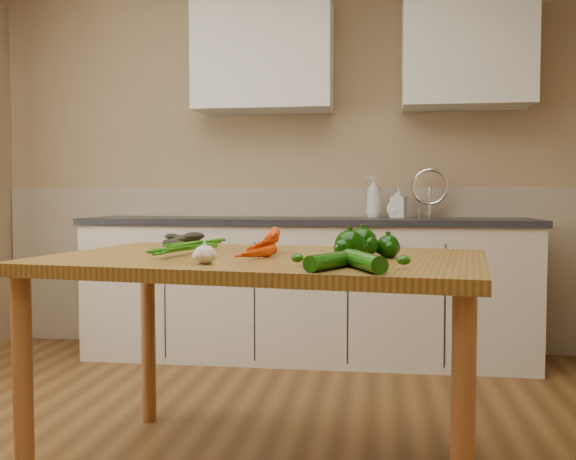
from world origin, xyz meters
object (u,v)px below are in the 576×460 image
(leafy_greens, at_px, (185,234))
(pepper_a, at_px, (362,243))
(zucchini_b, at_px, (334,260))
(pepper_b, at_px, (388,247))
(soap_bottle_c, at_px, (396,205))
(pepper_c, at_px, (350,246))
(table, at_px, (265,281))
(tomato_b, at_px, (369,244))
(garlic_bulb, at_px, (205,255))
(carrot_bunch, at_px, (240,245))
(tomato_a, at_px, (342,245))
(soap_bottle_a, at_px, (374,197))
(soap_bottle_b, at_px, (399,202))
(tomato_c, at_px, (389,248))
(zucchini_a, at_px, (363,261))

(leafy_greens, xyz_separation_m, pepper_a, (0.76, -0.41, -0.00))
(zucchini_b, bearing_deg, pepper_b, 65.28)
(soap_bottle_c, xyz_separation_m, pepper_c, (-0.21, -2.08, -0.11))
(pepper_a, bearing_deg, table, 172.73)
(pepper_c, height_order, tomato_b, pepper_c)
(garlic_bulb, xyz_separation_m, tomato_b, (0.51, 0.52, -0.00))
(carrot_bunch, height_order, garlic_bulb, carrot_bunch)
(carrot_bunch, height_order, tomato_a, carrot_bunch)
(garlic_bulb, bearing_deg, soap_bottle_a, 77.21)
(table, relative_size, carrot_bunch, 5.81)
(soap_bottle_b, relative_size, garlic_bulb, 2.86)
(table, height_order, carrot_bunch, carrot_bunch)
(soap_bottle_c, distance_m, garlic_bulb, 2.32)
(tomato_c, bearing_deg, pepper_c, -120.94)
(tomato_c, height_order, zucchini_b, tomato_c)
(zucchini_a, bearing_deg, pepper_b, 78.65)
(garlic_bulb, height_order, pepper_a, pepper_a)
(soap_bottle_c, height_order, pepper_c, soap_bottle_c)
(table, relative_size, soap_bottle_c, 10.37)
(soap_bottle_c, relative_size, pepper_a, 1.55)
(leafy_greens, height_order, zucchini_b, leafy_greens)
(leafy_greens, bearing_deg, pepper_a, -28.25)
(carrot_bunch, distance_m, zucchini_a, 0.60)
(tomato_c, xyz_separation_m, zucchini_a, (-0.08, -0.46, -0.00))
(leafy_greens, relative_size, tomato_b, 3.37)
(soap_bottle_b, xyz_separation_m, pepper_c, (-0.22, -2.06, -0.13))
(soap_bottle_a, relative_size, soap_bottle_b, 1.33)
(soap_bottle_c, height_order, zucchini_a, soap_bottle_c)
(table, bearing_deg, zucchini_b, -46.39)
(pepper_a, xyz_separation_m, tomato_a, (-0.08, 0.23, -0.02))
(garlic_bulb, distance_m, pepper_a, 0.56)
(tomato_c, height_order, zucchini_a, tomato_c)
(carrot_bunch, height_order, zucchini_a, carrot_bunch)
(pepper_b, relative_size, tomato_a, 1.28)
(soap_bottle_c, relative_size, pepper_b, 2.03)
(soap_bottle_b, relative_size, leafy_greens, 0.92)
(pepper_c, distance_m, zucchini_a, 0.25)
(soap_bottle_b, xyz_separation_m, pepper_b, (-0.09, -1.93, -0.14))
(tomato_c, xyz_separation_m, zucchini_b, (-0.17, -0.44, -0.01))
(soap_bottle_c, distance_m, zucchini_b, 2.32)
(tomato_a, bearing_deg, soap_bottle_a, 86.51)
(pepper_a, xyz_separation_m, zucchini_b, (-0.08, -0.34, -0.03))
(pepper_c, bearing_deg, pepper_a, 72.01)
(carrot_bunch, bearing_deg, tomato_c, 14.82)
(tomato_b, bearing_deg, zucchini_b, -99.08)
(pepper_b, height_order, zucchini_a, pepper_b)
(soap_bottle_b, distance_m, pepper_c, 2.08)
(table, distance_m, zucchini_b, 0.49)
(soap_bottle_c, height_order, tomato_c, soap_bottle_c)
(tomato_c, bearing_deg, carrot_bunch, -173.12)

